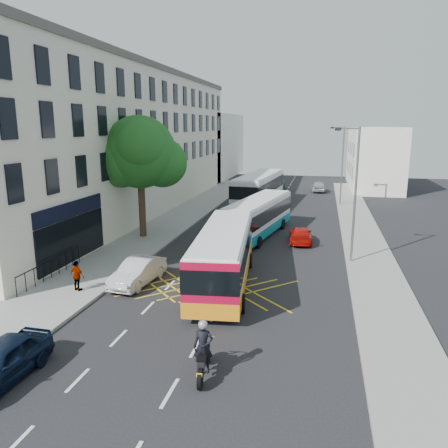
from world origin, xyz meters
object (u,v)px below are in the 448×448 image
Objects in this scene: pedestrian_far at (77,276)px; lamp_near at (354,188)px; parked_car_silver at (138,272)px; motorbike at (203,350)px; lamp_far at (341,162)px; red_hatchback at (301,235)px; bus_mid at (258,216)px; street_tree at (139,153)px; distant_car_silver at (318,186)px; bus_near at (224,255)px; parked_car_blue at (0,362)px; distant_car_grey at (276,185)px; bus_far at (259,189)px.

lamp_near is at bearing -132.62° from pedestrian_far.
motorbike is at bearing -47.17° from parked_car_silver.
lamp_far is 2.09× the size of red_hatchback.
lamp_near is 9.11m from bus_mid.
street_tree is at bearing 111.78° from motorbike.
distant_car_silver is (3.18, 43.70, -0.24)m from motorbike.
lamp_far reaches higher than distant_car_silver.
bus_near is 35.34m from distant_car_silver.
pedestrian_far is at bearing 103.88° from parked_car_blue.
lamp_near is 8.97m from bus_near.
lamp_near is (14.71, -2.97, -1.68)m from street_tree.
bus_near is 2.22× the size of distant_car_grey.
red_hatchback is (11.55, 1.33, -5.74)m from street_tree.
distant_car_grey is (-7.75, 10.37, -3.94)m from lamp_far.
pedestrian_far is (-5.75, -38.44, 0.24)m from distant_car_grey.
distant_car_silver reaches higher than parked_car_blue.
street_tree is 2.19× the size of parked_car_blue.
street_tree is at bearing 100.08° from parked_car_blue.
pedestrian_far reaches higher than parked_car_silver.
bus_near is 2.66× the size of parked_car_silver.
bus_near is 0.88× the size of bus_far.
distant_car_silver is (8.85, 36.08, 0.03)m from parked_car_silver.
bus_far is (-1.45, 22.94, 0.22)m from bus_near.
bus_far is at bearing 60.62° from distant_car_silver.
red_hatchback is at bearing 59.02° from parked_car_silver.
bus_far is at bearing -85.24° from pedestrian_far.
bus_mid is 2.53× the size of distant_car_silver.
distant_car_silver is at bearing -90.02° from pedestrian_far.
parked_car_silver is 36.70m from distant_car_grey.
lamp_near is at bearing 61.36° from motorbike.
motorbike is 0.46× the size of distant_car_grey.
parked_car_blue is at bearing 119.20° from pedestrian_far.
lamp_near reaches higher than bus_far.
red_hatchback is (-3.16, 4.29, -4.06)m from lamp_near.
lamp_far is at bearing 73.70° from motorbike.
bus_far is at bearing 87.24° from bus_near.
bus_far reaches higher than pedestrian_far.
bus_mid is (8.28, 2.69, -4.79)m from street_tree.
lamp_far is 1.95× the size of distant_car_silver.
distant_car_grey is at bearing 103.20° from bus_mid.
street_tree is 1.81× the size of distant_car_grey.
bus_mid is at bearing -27.38° from red_hatchback.
street_tree is 0.85× the size of bus_mid.
red_hatchback is 16.12m from pedestrian_far.
distant_car_grey is (-1.32, 24.72, -0.82)m from bus_mid.
parked_car_blue is 0.98× the size of distant_car_silver.
street_tree is 1.10× the size of lamp_near.
lamp_far is 1.97× the size of parked_car_silver.
parked_car_blue is at bearing -127.11° from lamp_near.
pedestrian_far reaches higher than distant_car_silver.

